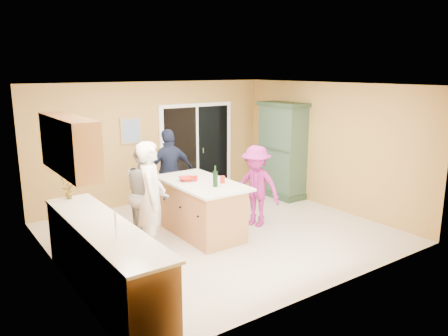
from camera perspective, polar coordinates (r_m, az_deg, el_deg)
floor at (r=7.88m, az=-0.48°, el=-8.46°), size 5.50×5.50×0.00m
ceiling at (r=7.35m, az=-0.51°, el=10.80°), size 5.50×5.00×0.10m
wall_back at (r=9.63m, az=-9.02°, el=3.34°), size 5.50×0.10×2.60m
wall_front at (r=5.69m, az=14.03°, el=-3.46°), size 5.50×0.10×2.60m
wall_left at (r=6.39m, az=-21.20°, el=-2.17°), size 0.10×5.00×2.60m
wall_right at (r=9.32m, az=13.55°, el=2.83°), size 0.10×5.00×2.60m
left_cabinet_run at (r=5.79m, az=-14.91°, el=-12.06°), size 0.65×3.05×1.24m
upper_cabinets at (r=6.13m, az=-19.59°, el=2.85°), size 0.35×1.60×0.75m
sliding_door at (r=10.14m, az=-3.56°, el=2.52°), size 1.90×0.07×2.10m
framed_picture at (r=9.34m, az=-12.05°, el=4.79°), size 0.46×0.04×0.56m
kitchen_island at (r=7.69m, az=-2.96°, el=-5.47°), size 0.99×1.82×0.96m
green_hutch at (r=9.95m, az=7.65°, el=2.19°), size 0.62×1.17×2.14m
woman_white at (r=6.91m, az=-9.43°, el=-3.88°), size 0.70×0.78×1.79m
woman_grey at (r=7.27m, az=-10.01°, el=-3.28°), size 0.77×0.93×1.73m
woman_navy at (r=8.70m, az=-7.10°, el=-0.55°), size 1.03×0.47×1.72m
woman_magenta at (r=8.05m, az=4.20°, el=-2.38°), size 0.88×1.11×1.51m
serving_bowl at (r=7.62m, az=-4.93°, el=-1.42°), size 0.33×0.33×0.07m
tulip_vase at (r=6.97m, az=-19.71°, el=-2.38°), size 0.21×0.17×0.36m
tumbler_near at (r=7.58m, az=-3.73°, el=-1.36°), size 0.09×0.09×0.10m
tumbler_far at (r=7.44m, az=-0.19°, el=-1.51°), size 0.08×0.08×0.12m
wine_bottle at (r=7.19m, az=-1.15°, el=-1.39°), size 0.08×0.08×0.35m
white_plate at (r=7.90m, az=-4.25°, el=-1.07°), size 0.31×0.31×0.02m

